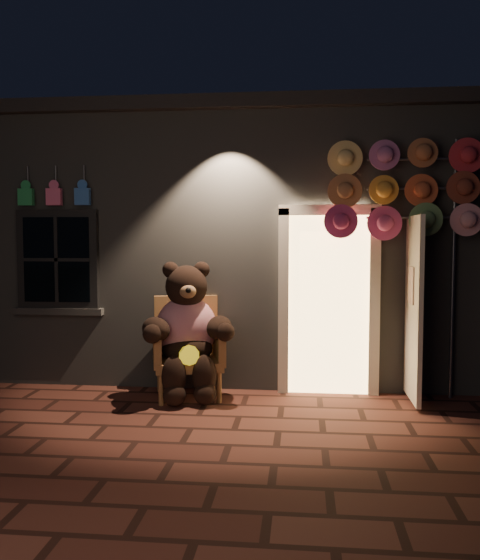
# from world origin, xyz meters

# --- Properties ---
(ground) EXTENTS (60.00, 60.00, 0.00)m
(ground) POSITION_xyz_m (0.00, 0.00, 0.00)
(ground) COLOR #562B21
(ground) RESTS_ON ground
(shop_building) EXTENTS (7.30, 5.95, 3.51)m
(shop_building) POSITION_xyz_m (0.00, 3.99, 1.74)
(shop_building) COLOR slate
(shop_building) RESTS_ON ground
(wicker_armchair) EXTENTS (0.92, 0.87, 1.13)m
(wicker_armchair) POSITION_xyz_m (-0.26, 1.19, 0.57)
(wicker_armchair) COLOR #9F653D
(wicker_armchair) RESTS_ON ground
(teddy_bear) EXTENTS (1.08, 0.96, 1.53)m
(teddy_bear) POSITION_xyz_m (-0.24, 1.05, 0.77)
(teddy_bear) COLOR #BA1331
(teddy_bear) RESTS_ON ground
(hat_rack) EXTENTS (1.73, 0.22, 2.92)m
(hat_rack) POSITION_xyz_m (2.16, 1.27, 2.33)
(hat_rack) COLOR #59595E
(hat_rack) RESTS_ON ground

